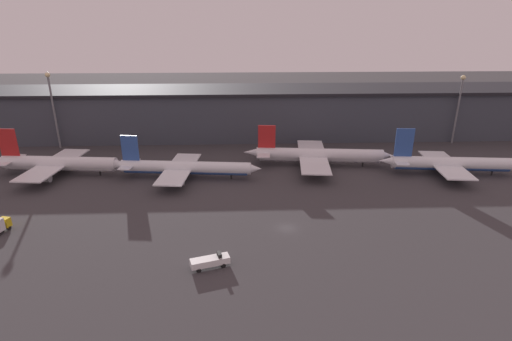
% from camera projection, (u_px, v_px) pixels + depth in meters
% --- Properties ---
extents(ground, '(600.00, 600.00, 0.00)m').
position_uv_depth(ground, '(287.00, 228.00, 93.45)').
color(ground, '#383538').
extents(terminal_building, '(255.64, 28.65, 19.64)m').
position_uv_depth(terminal_building, '(265.00, 112.00, 166.30)').
color(terminal_building, '#3D424C').
rests_on(terminal_building, ground).
extents(airplane_0, '(44.63, 31.08, 14.60)m').
position_uv_depth(airplane_0, '(58.00, 163.00, 124.76)').
color(airplane_0, silver).
rests_on(airplane_0, ground).
extents(airplane_1, '(47.49, 28.66, 13.24)m').
position_uv_depth(airplane_1, '(184.00, 168.00, 122.19)').
color(airplane_1, white).
rests_on(airplane_1, ground).
extents(airplane_2, '(49.92, 35.99, 13.54)m').
position_uv_depth(airplane_2, '(317.00, 155.00, 132.51)').
color(airplane_2, silver).
rests_on(airplane_2, ground).
extents(airplane_3, '(44.62, 27.20, 14.63)m').
position_uv_depth(airplane_3, '(450.00, 164.00, 124.92)').
color(airplane_3, white).
rests_on(airplane_3, ground).
extents(service_vehicle_0, '(8.00, 4.48, 2.86)m').
position_uv_depth(service_vehicle_0, '(210.00, 261.00, 78.20)').
color(service_vehicle_0, white).
rests_on(service_vehicle_0, ground).
extents(lamp_post_0, '(1.80, 1.80, 28.21)m').
position_uv_depth(lamp_post_0, '(52.00, 102.00, 146.44)').
color(lamp_post_0, slate).
rests_on(lamp_post_0, ground).
extents(lamp_post_1, '(1.80, 1.80, 26.45)m').
position_uv_depth(lamp_post_1, '(459.00, 101.00, 152.53)').
color(lamp_post_1, slate).
rests_on(lamp_post_1, ground).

